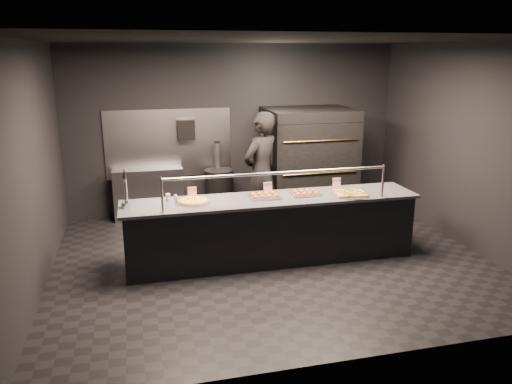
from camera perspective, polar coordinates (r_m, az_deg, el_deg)
room at (r=6.76m, az=1.58°, el=4.13°), size 6.04×6.00×3.00m
service_counter at (r=7.00m, az=1.81°, el=-4.25°), size 4.10×0.78×1.37m
pizza_oven at (r=8.96m, az=5.96°, el=3.45°), size 1.50×1.23×1.91m
prep_shelf at (r=8.98m, az=-12.16°, el=-0.19°), size 1.20×0.35×0.90m
towel_dispenser at (r=8.86m, az=-8.03°, el=7.09°), size 0.30×0.20×0.35m
fire_extinguisher at (r=9.03m, az=-4.44°, el=4.19°), size 0.14×0.14×0.51m
beer_tap at (r=6.59m, az=-14.63°, el=-0.49°), size 0.14×0.20×0.53m
round_pizza at (r=6.70m, az=-7.16°, el=-1.04°), size 0.47×0.47×0.03m
slider_tray_a at (r=6.85m, az=0.97°, el=-0.45°), size 0.43×0.33×0.07m
slider_tray_b at (r=7.03m, az=5.69°, el=-0.12°), size 0.43×0.34×0.06m
square_pizza at (r=7.11m, az=10.74°, el=-0.19°), size 0.52×0.52×0.05m
condiment_jar at (r=6.79m, az=-9.77°, el=-0.63°), size 0.15×0.06×0.10m
tent_cards at (r=7.10m, az=1.28°, el=0.54°), size 2.25×0.04×0.15m
trash_bin at (r=8.94m, az=-4.22°, el=-0.12°), size 0.51×0.51×0.85m
worker at (r=8.04m, az=0.57°, el=2.23°), size 0.86×0.79×1.96m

